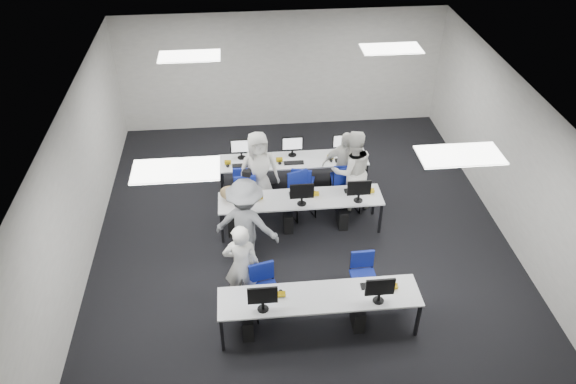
{
  "coord_description": "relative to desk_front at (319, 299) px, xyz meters",
  "views": [
    {
      "loc": [
        -1.09,
        -8.49,
        7.24
      ],
      "look_at": [
        -0.26,
        0.06,
        1.0
      ],
      "focal_mm": 35.0,
      "sensor_mm": 36.0,
      "label": 1
    }
  ],
  "objects": [
    {
      "name": "handbag",
      "position": [
        -1.38,
        2.72,
        0.19
      ],
      "size": [
        0.36,
        0.24,
        0.29
      ],
      "primitive_type": "ellipsoid",
      "rotation": [
        0.0,
        0.0,
        -0.03
      ],
      "color": "#A08953",
      "rests_on": "desk_mid"
    },
    {
      "name": "desk_front",
      "position": [
        0.0,
        0.0,
        0.0
      ],
      "size": [
        3.2,
        0.7,
        0.73
      ],
      "color": "silver",
      "rests_on": "ground"
    },
    {
      "name": "student_0",
      "position": [
        -1.2,
        0.71,
        0.15
      ],
      "size": [
        0.64,
        0.45,
        1.66
      ],
      "primitive_type": "imported",
      "rotation": [
        0.0,
        0.0,
        3.05
      ],
      "color": "white",
      "rests_on": "ground"
    },
    {
      "name": "chair_4",
      "position": [
        1.02,
        3.09,
        -0.39
      ],
      "size": [
        0.57,
        0.6,
        0.92
      ],
      "rotation": [
        0.0,
        0.0,
        0.29
      ],
      "color": "navy",
      "rests_on": "ground"
    },
    {
      "name": "equipment_back",
      "position": [
        0.19,
        4.02,
        -0.32
      ],
      "size": [
        2.91,
        0.41,
        1.19
      ],
      "color": "white",
      "rests_on": "desk_back"
    },
    {
      "name": "chair_0",
      "position": [
        -0.84,
        0.46,
        -0.39
      ],
      "size": [
        0.54,
        0.57,
        0.91
      ],
      "rotation": [
        0.0,
        0.0,
        0.23
      ],
      "color": "navy",
      "rests_on": "ground"
    },
    {
      "name": "desk_back",
      "position": [
        0.0,
        4.0,
        0.0
      ],
      "size": [
        3.2,
        0.7,
        0.73
      ],
      "color": "silver",
      "rests_on": "ground"
    },
    {
      "name": "equipment_mid",
      "position": [
        -0.19,
        2.58,
        -0.32
      ],
      "size": [
        2.91,
        0.41,
        1.19
      ],
      "color": "white",
      "rests_on": "desk_mid"
    },
    {
      "name": "chair_3",
      "position": [
        0.07,
        3.04,
        -0.38
      ],
      "size": [
        0.6,
        0.63,
        0.94
      ],
      "rotation": [
        0.0,
        0.0,
        0.35
      ],
      "color": "navy",
      "rests_on": "ground"
    },
    {
      "name": "ceiling_panels",
      "position": [
        0.0,
        2.4,
        2.3
      ],
      "size": [
        5.2,
        4.6,
        0.02
      ],
      "color": "white",
      "rests_on": "room"
    },
    {
      "name": "chair_2",
      "position": [
        -1.09,
        3.2,
        -0.38
      ],
      "size": [
        0.51,
        0.55,
        0.96
      ],
      "rotation": [
        0.0,
        0.0,
        -0.08
      ],
      "color": "navy",
      "rests_on": "ground"
    },
    {
      "name": "chair_7",
      "position": [
        1.0,
        3.53,
        -0.39
      ],
      "size": [
        0.48,
        0.52,
        0.93
      ],
      "rotation": [
        0.0,
        0.0,
        -0.05
      ],
      "color": "navy",
      "rests_on": "ground"
    },
    {
      "name": "photographer",
      "position": [
        -1.09,
        1.68,
        0.23
      ],
      "size": [
        1.34,
        1.04,
        1.83
      ],
      "primitive_type": "imported",
      "rotation": [
        0.0,
        0.0,
        2.79
      ],
      "color": "slate",
      "rests_on": "ground"
    },
    {
      "name": "chair_1",
      "position": [
        0.86,
        0.64,
        -0.41
      ],
      "size": [
        0.43,
        0.47,
        0.86
      ],
      "rotation": [
        0.0,
        0.0,
        0.02
      ],
      "color": "navy",
      "rests_on": "ground"
    },
    {
      "name": "student_1",
      "position": [
        1.13,
        3.23,
        0.21
      ],
      "size": [
        0.95,
        0.79,
        1.78
      ],
      "primitive_type": "imported",
      "rotation": [
        0.0,
        0.0,
        3.28
      ],
      "color": "white",
      "rests_on": "ground"
    },
    {
      "name": "desk_mid",
      "position": [
        0.0,
        2.6,
        0.0
      ],
      "size": [
        3.2,
        0.7,
        0.73
      ],
      "color": "silver",
      "rests_on": "ground"
    },
    {
      "name": "student_2",
      "position": [
        -0.77,
        3.46,
        0.18
      ],
      "size": [
        0.94,
        0.71,
        1.72
      ],
      "primitive_type": "imported",
      "rotation": [
        0.0,
        0.0,
        0.21
      ],
      "color": "white",
      "rests_on": "ground"
    },
    {
      "name": "chair_5",
      "position": [
        -1.07,
        3.36,
        -0.39
      ],
      "size": [
        0.47,
        0.51,
        0.94
      ],
      "rotation": [
        0.0,
        0.0,
        0.03
      ],
      "color": "navy",
      "rests_on": "ground"
    },
    {
      "name": "chair_6",
      "position": [
        0.15,
        3.52,
        -0.4
      ],
      "size": [
        0.56,
        0.58,
        0.9
      ],
      "rotation": [
        0.0,
        0.0,
        -0.29
      ],
      "color": "navy",
      "rests_on": "ground"
    },
    {
      "name": "room",
      "position": [
        0.0,
        2.4,
        0.82
      ],
      "size": [
        9.0,
        9.02,
        3.0
      ],
      "color": "black",
      "rests_on": "ground"
    },
    {
      "name": "equipment_front",
      "position": [
        -0.19,
        -0.02,
        -0.32
      ],
      "size": [
        2.51,
        0.41,
        1.19
      ],
      "color": "navy",
      "rests_on": "desk_front"
    },
    {
      "name": "student_3",
      "position": [
        1.02,
        3.51,
        0.13
      ],
      "size": [
        1.0,
        0.54,
        1.61
      ],
      "primitive_type": "imported",
      "rotation": [
        0.0,
        0.0,
        -0.16
      ],
      "color": "white",
      "rests_on": "ground"
    },
    {
      "name": "dslr_camera",
      "position": [
        -1.02,
        1.85,
        1.21
      ],
      "size": [
        0.19,
        0.22,
        0.1
      ],
      "primitive_type": "cube",
      "rotation": [
        0.0,
        0.0,
        2.79
      ],
      "color": "black",
      "rests_on": "photographer"
    }
  ]
}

